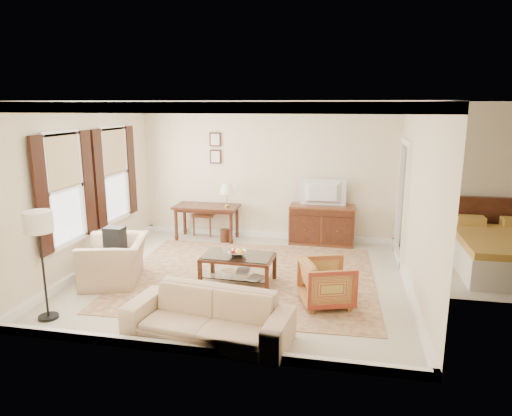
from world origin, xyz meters
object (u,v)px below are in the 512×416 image
(coffee_table, at_px, (238,262))
(club_armchair, at_px, (114,253))
(writing_desk, at_px, (207,211))
(sideboard, at_px, (322,225))
(sofa, at_px, (208,308))
(striped_armchair, at_px, (327,281))
(tv, at_px, (323,184))

(coffee_table, distance_m, club_armchair, 2.03)
(writing_desk, height_order, sideboard, sideboard)
(sofa, bearing_deg, striped_armchair, 50.51)
(striped_armchair, relative_size, sofa, 0.36)
(sideboard, bearing_deg, club_armchair, -138.95)
(striped_armchair, distance_m, club_armchair, 3.46)
(tv, relative_size, striped_armchair, 1.22)
(sideboard, height_order, striped_armchair, sideboard)
(tv, relative_size, sofa, 0.43)
(striped_armchair, relative_size, club_armchair, 0.66)
(sideboard, distance_m, coffee_table, 2.74)
(tv, height_order, sofa, tv)
(tv, height_order, coffee_table, tv)
(coffee_table, bearing_deg, tv, 63.91)
(club_armchair, bearing_deg, writing_desk, 148.37)
(sideboard, xyz_separation_m, striped_armchair, (0.25, -3.00, -0.04))
(writing_desk, bearing_deg, club_armchair, -105.96)
(coffee_table, xyz_separation_m, sofa, (0.06, -1.82, 0.03))
(sofa, bearing_deg, tv, 82.69)
(writing_desk, xyz_separation_m, striped_armchair, (2.70, -2.84, -0.27))
(sofa, bearing_deg, coffee_table, 99.46)
(tv, bearing_deg, club_armchair, 40.84)
(sideboard, distance_m, club_armchair, 4.24)
(sideboard, bearing_deg, writing_desk, -176.35)
(sideboard, bearing_deg, striped_armchair, -85.22)
(sideboard, bearing_deg, coffee_table, -115.91)
(writing_desk, bearing_deg, sideboard, 3.65)
(tv, relative_size, coffee_table, 0.76)
(sideboard, relative_size, sofa, 0.64)
(writing_desk, xyz_separation_m, sofa, (1.31, -4.13, -0.23))
(sideboard, relative_size, tv, 1.48)
(writing_desk, distance_m, coffee_table, 2.64)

